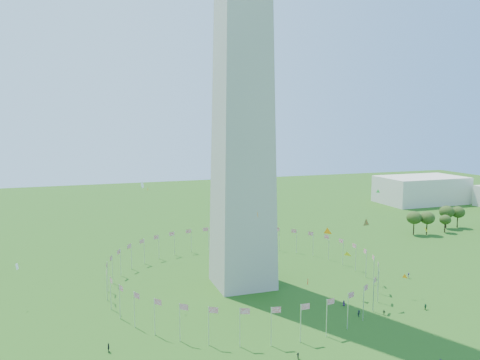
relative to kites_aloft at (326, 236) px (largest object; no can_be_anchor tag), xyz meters
name	(u,v)px	position (x,y,z in m)	size (l,w,h in m)	color
flag_ring	(242,270)	(-14.89, 24.32, -15.19)	(80.24, 80.24, 9.00)	silver
gov_building_east_a	(421,190)	(135.11, 124.32, -11.69)	(50.00, 30.00, 16.00)	beige
crowd	(345,347)	(-7.45, -22.52, -18.83)	(97.33, 62.53, 2.05)	#16391F
kites_aloft	(326,236)	(0.00, 0.00, 0.00)	(135.30, 71.89, 32.51)	orange
tree_line_east	(452,220)	(98.24, 59.85, -14.81)	(53.42, 15.72, 10.51)	#344F1A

